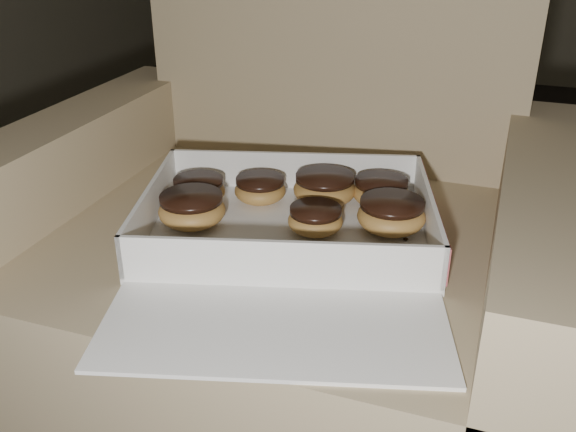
# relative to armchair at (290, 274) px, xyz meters

# --- Properties ---
(armchair) EXTENTS (0.81, 0.69, 0.85)m
(armchair) POSITION_rel_armchair_xyz_m (0.00, 0.00, 0.00)
(armchair) COLOR #9A8762
(armchair) RESTS_ON floor
(bakery_box) EXTENTS (0.50, 0.55, 0.07)m
(bakery_box) POSITION_rel_armchair_xyz_m (0.04, -0.11, 0.13)
(bakery_box) COLOR white
(bakery_box) RESTS_ON armchair
(donut_a) EXTENTS (0.10, 0.10, 0.05)m
(donut_a) POSITION_rel_armchair_xyz_m (0.05, 0.03, 0.15)
(donut_a) COLOR #BF9042
(donut_a) RESTS_ON bakery_box
(donut_b) EXTENTS (0.08, 0.08, 0.04)m
(donut_b) POSITION_rel_armchair_xyz_m (-0.13, -0.04, 0.14)
(donut_b) COLOR #BF9042
(donut_b) RESTS_ON bakery_box
(donut_c) EXTENTS (0.08, 0.08, 0.04)m
(donut_c) POSITION_rel_armchair_xyz_m (-0.05, 0.00, 0.14)
(donut_c) COLOR #BF9042
(donut_c) RESTS_ON bakery_box
(donut_d) EXTENTS (0.08, 0.08, 0.04)m
(donut_d) POSITION_rel_armchair_xyz_m (0.06, -0.07, 0.14)
(donut_d) COLOR #BF9042
(donut_d) RESTS_ON bakery_box
(donut_e) EXTENTS (0.10, 0.10, 0.05)m
(donut_e) POSITION_rel_armchair_xyz_m (0.16, -0.03, 0.15)
(donut_e) COLOR #BF9042
(donut_e) RESTS_ON bakery_box
(donut_f) EXTENTS (0.09, 0.09, 0.04)m
(donut_f) POSITION_rel_armchair_xyz_m (0.13, 0.05, 0.14)
(donut_f) COLOR #BF9042
(donut_f) RESTS_ON bakery_box
(donut_g) EXTENTS (0.10, 0.10, 0.05)m
(donut_g) POSITION_rel_armchair_xyz_m (-0.11, -0.11, 0.15)
(donut_g) COLOR #BF9042
(donut_g) RESTS_ON bakery_box
(crumb_a) EXTENTS (0.01, 0.01, 0.00)m
(crumb_a) POSITION_rel_armchair_xyz_m (0.08, -0.11, 0.12)
(crumb_a) COLOR black
(crumb_a) RESTS_ON bakery_box
(crumb_b) EXTENTS (0.01, 0.01, 0.00)m
(crumb_b) POSITION_rel_armchair_xyz_m (0.08, -0.18, 0.12)
(crumb_b) COLOR black
(crumb_b) RESTS_ON bakery_box
(crumb_c) EXTENTS (0.01, 0.01, 0.00)m
(crumb_c) POSITION_rel_armchair_xyz_m (-0.12, -0.20, 0.12)
(crumb_c) COLOR black
(crumb_c) RESTS_ON bakery_box
(crumb_d) EXTENTS (0.01, 0.01, 0.00)m
(crumb_d) POSITION_rel_armchair_xyz_m (0.19, -0.05, 0.12)
(crumb_d) COLOR black
(crumb_d) RESTS_ON bakery_box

